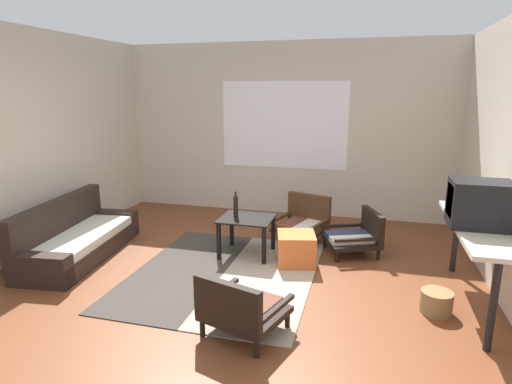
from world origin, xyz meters
The scene contains 15 objects.
ground_plane centered at (0.00, 0.00, 0.00)m, with size 7.80×7.80×0.00m, color brown.
far_wall_with_window centered at (0.00, 3.06, 1.35)m, with size 5.60×0.13×2.70m.
side_wall_left centered at (-2.66, 0.30, 1.35)m, with size 0.12×6.60×2.70m, color beige.
area_rug centered at (-0.14, 0.48, 0.01)m, with size 1.94×2.35×0.01m.
couch centered at (-2.03, 0.50, 0.22)m, with size 0.90×1.86×0.70m.
coffee_table centered at (-0.05, 1.08, 0.38)m, with size 0.63×0.56×0.48m.
armchair_by_window centered at (0.52, 1.87, 0.25)m, with size 0.78×0.75×0.58m.
armchair_striped_foreground centered at (0.40, -0.63, 0.25)m, with size 0.75×0.73×0.55m.
armchair_corner centered at (1.25, 1.49, 0.24)m, with size 0.77×0.76×0.53m.
ottoman_orange centered at (0.58, 0.96, 0.18)m, with size 0.42×0.42×0.37m, color #D1662D.
console_shelf centered at (2.30, 0.45, 0.70)m, with size 0.40×1.66×0.78m.
crt_television centered at (2.30, 0.40, 0.99)m, with size 0.51×0.39×0.41m.
clay_vase centered at (2.30, 0.77, 0.90)m, with size 0.20×0.20×0.31m.
glass_bottle centered at (-0.19, 1.08, 0.61)m, with size 0.06×0.06×0.31m.
wicker_basket centered at (2.00, 0.20, 0.10)m, with size 0.28×0.28×0.20m, color olive.
Camera 1 is at (1.33, -3.58, 1.97)m, focal length 29.62 mm.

